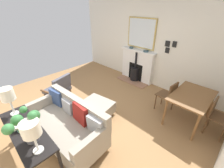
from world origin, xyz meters
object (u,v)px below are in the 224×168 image
object	(u,v)px
table_lamp_near_end	(7,95)
mantel_bowl_far	(146,51)
fireplace	(137,67)
table_lamp_far_end	(31,130)
mantel_bowl_near	(131,48)
dining_chair_by_back_wall	(216,114)
ottoman	(97,108)
console_table	(27,133)
dining_chair_near_fireplace	(169,94)
dining_table	(192,98)
armchair_accent	(59,88)
potted_plant	(26,124)
book_stack	(22,125)
sofa	(68,124)

from	to	relation	value
table_lamp_near_end	mantel_bowl_far	bearing A→B (deg)	176.77
fireplace	table_lamp_far_end	xyz separation A→B (m)	(3.91, 1.18, 0.64)
mantel_bowl_near	dining_chair_by_back_wall	xyz separation A→B (m)	(0.91, 3.02, -0.66)
ottoman	console_table	bearing A→B (deg)	4.67
dining_chair_near_fireplace	console_table	bearing A→B (deg)	-19.17
mantel_bowl_near	console_table	bearing A→B (deg)	13.38
table_lamp_near_end	dining_table	size ratio (longest dim) A/B	0.46
mantel_bowl_near	armchair_accent	world-z (taller)	mantel_bowl_near
table_lamp_near_end	table_lamp_far_end	world-z (taller)	table_lamp_near_end
dining_chair_near_fireplace	mantel_bowl_far	bearing A→B (deg)	-124.00
dining_chair_by_back_wall	console_table	bearing A→B (deg)	-34.82
mantel_bowl_near	console_table	world-z (taller)	mantel_bowl_near
ottoman	console_table	size ratio (longest dim) A/B	0.58
potted_plant	dining_chair_by_back_wall	world-z (taller)	potted_plant
console_table	book_stack	bearing A→B (deg)	-88.27
mantel_bowl_far	console_table	distance (m)	3.96
potted_plant	dining_table	distance (m)	3.28
ottoman	potted_plant	world-z (taller)	potted_plant
armchair_accent	dining_table	distance (m)	3.42
table_lamp_far_end	potted_plant	distance (m)	0.26
fireplace	mantel_bowl_near	distance (m)	0.73
mantel_bowl_far	table_lamp_far_end	distance (m)	4.01
table_lamp_far_end	dining_chair_by_back_wall	xyz separation A→B (m)	(-3.00, 1.54, -0.64)
fireplace	book_stack	size ratio (longest dim) A/B	4.67
dining_chair_near_fireplace	dining_chair_by_back_wall	distance (m)	1.05
potted_plant	console_table	bearing A→B (deg)	-89.15
ottoman	table_lamp_near_end	bearing A→B (deg)	-14.66
console_table	book_stack	world-z (taller)	book_stack
mantel_bowl_near	potted_plant	distance (m)	4.09
mantel_bowl_near	ottoman	xyz separation A→B (m)	(2.32, 0.80, -0.93)
mantel_bowl_near	armchair_accent	xyz separation A→B (m)	(2.66, -0.44, -0.72)
table_lamp_far_end	dining_chair_by_back_wall	bearing A→B (deg)	152.84
mantel_bowl_near	armchair_accent	distance (m)	2.79
armchair_accent	potted_plant	distance (m)	2.17
ottoman	table_lamp_near_end	size ratio (longest dim) A/B	1.56
fireplace	dining_table	size ratio (longest dim) A/B	1.13
ottoman	armchair_accent	xyz separation A→B (m)	(0.34, -1.24, 0.21)
mantel_bowl_far	armchair_accent	bearing A→B (deg)	-21.44
table_lamp_near_end	potted_plant	xyz separation A→B (m)	(-0.00, 0.84, -0.09)
console_table	dining_chair_by_back_wall	distance (m)	3.65
console_table	potted_plant	world-z (taller)	potted_plant
mantel_bowl_near	dining_chair_near_fireplace	distance (m)	2.27
table_lamp_near_end	dining_chair_near_fireplace	size ratio (longest dim) A/B	0.63
ottoman	table_lamp_far_end	world-z (taller)	table_lamp_far_end
book_stack	sofa	bearing A→B (deg)	173.57
dining_chair_near_fireplace	dining_chair_by_back_wall	bearing A→B (deg)	90.49
armchair_accent	book_stack	size ratio (longest dim) A/B	2.89
table_lamp_far_end	dining_chair_near_fireplace	size ratio (longest dim) A/B	0.60
armchair_accent	dining_chair_by_back_wall	distance (m)	3.87
console_table	armchair_accent	bearing A→B (deg)	-132.40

